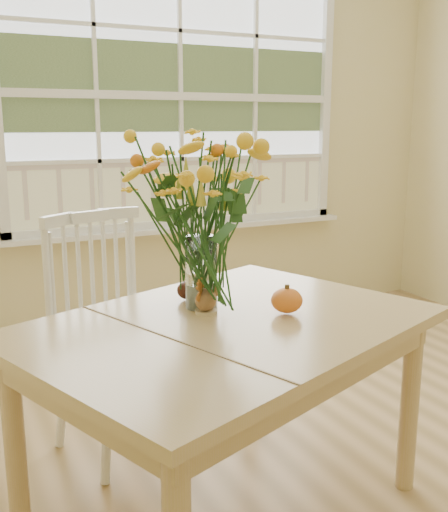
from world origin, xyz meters
name	(u,v)px	position (x,y,z in m)	size (l,w,h in m)	color
floor	(409,499)	(0.00, 0.00, -0.01)	(4.00, 4.50, 0.01)	#9E7E4C
wall_back	(179,128)	(0.00, 2.25, 1.35)	(4.00, 0.02, 2.70)	beige
window	(181,99)	(0.00, 2.21, 1.53)	(2.42, 0.12, 1.74)	silver
dining_table	(227,346)	(-0.65, 0.23, 0.63)	(1.61, 1.38, 0.73)	tan
windsor_chair	(107,321)	(-0.88, 0.90, 0.56)	(0.57, 0.56, 0.99)	white
flower_vase	(201,200)	(-0.66, 0.41, 1.11)	(0.54, 0.54, 0.65)	white
pumpkin	(287,302)	(-0.43, 0.21, 0.77)	(0.11, 0.11, 0.09)	#DA5719
turkey_figurine	(206,300)	(-0.68, 0.34, 0.78)	(0.12, 0.12, 0.12)	#CCB78C
dark_gourd	(187,291)	(-0.67, 0.52, 0.76)	(0.13, 0.09, 0.07)	#38160F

